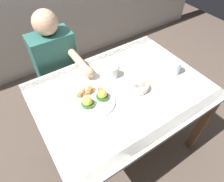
% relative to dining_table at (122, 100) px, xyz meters
% --- Properties ---
extents(ground_plane, '(6.00, 6.00, 0.00)m').
position_rel_dining_table_xyz_m(ground_plane, '(0.00, 0.00, -0.63)').
color(ground_plane, brown).
extents(dining_table, '(1.20, 0.90, 0.74)m').
position_rel_dining_table_xyz_m(dining_table, '(0.00, 0.00, 0.00)').
color(dining_table, white).
rests_on(dining_table, ground_plane).
extents(eggs_benedict_plate, '(0.27, 0.27, 0.09)m').
position_rel_dining_table_xyz_m(eggs_benedict_plate, '(-0.22, 0.01, 0.13)').
color(eggs_benedict_plate, white).
rests_on(eggs_benedict_plate, dining_table).
extents(fruit_bowl, '(0.12, 0.12, 0.06)m').
position_rel_dining_table_xyz_m(fruit_bowl, '(0.10, -0.07, 0.14)').
color(fruit_bowl, white).
rests_on(fruit_bowl, dining_table).
extents(coffee_mug, '(0.11, 0.08, 0.09)m').
position_rel_dining_table_xyz_m(coffee_mug, '(0.02, 0.15, 0.16)').
color(coffee_mug, white).
rests_on(coffee_mug, dining_table).
extents(fork, '(0.08, 0.15, 0.00)m').
position_rel_dining_table_xyz_m(fork, '(0.27, -0.18, 0.11)').
color(fork, silver).
rests_on(fork, dining_table).
extents(water_glass_near, '(0.08, 0.08, 0.11)m').
position_rel_dining_table_xyz_m(water_glass_near, '(0.43, -0.07, 0.16)').
color(water_glass_near, silver).
rests_on(water_glass_near, dining_table).
extents(diner_person, '(0.34, 0.54, 1.14)m').
position_rel_dining_table_xyz_m(diner_person, '(-0.25, 0.60, 0.02)').
color(diner_person, '#33333D').
rests_on(diner_person, ground_plane).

